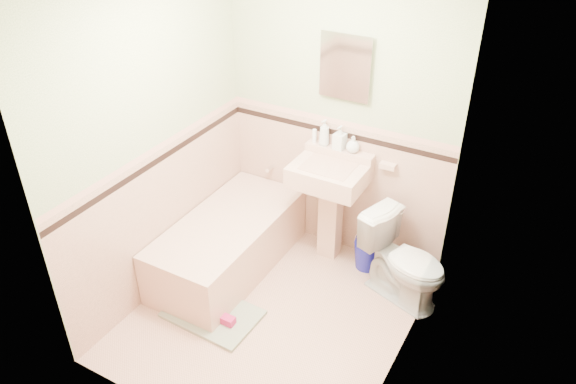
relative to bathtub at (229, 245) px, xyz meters
The scene contains 31 objects.
floor 0.75m from the bathtub, 27.65° to the right, with size 2.20×2.20×0.00m, color #DAA58E.
wall_back 1.43m from the bathtub, 50.71° to the left, with size 2.50×2.50×0.00m, color beige.
wall_front 1.87m from the bathtub, 66.22° to the right, with size 2.50×2.50×0.00m, color beige.
wall_left 1.14m from the bathtub, 138.27° to the right, with size 2.50×2.50×0.00m, color beige.
wall_right 1.95m from the bathtub, 11.45° to the right, with size 2.50×2.50×0.00m, color beige.
wainscot_back 1.05m from the bathtub, 50.27° to the left, with size 2.00×2.00×0.00m, color #DCAA94.
wainscot_front 1.60m from the bathtub, 66.05° to the right, with size 2.00×2.00×0.00m, color #DCAA94.
wainscot_left 0.61m from the bathtub, 137.33° to the right, with size 2.20×2.20×0.00m, color #DCAA94.
wainscot_right 1.69m from the bathtub, 11.53° to the right, with size 2.20×2.20×0.00m, color #DCAA94.
accent_back 1.33m from the bathtub, 50.04° to the left, with size 2.00×2.00×0.00m, color black.
accent_front 1.79m from the bathtub, 65.95° to the right, with size 2.00×2.00×0.00m, color black.
accent_left 1.02m from the bathtub, 136.85° to the right, with size 2.20×2.20×0.00m, color black.
accent_right 1.87m from the bathtub, 11.57° to the right, with size 2.20×2.20×0.00m, color black.
cap_back 1.40m from the bathtub, 50.04° to the left, with size 2.00×2.00×0.00m, color #DA9D8A.
cap_front 1.84m from the bathtub, 65.95° to the right, with size 2.00×2.00×0.00m, color #DA9D8A.
cap_left 1.11m from the bathtub, 136.85° to the right, with size 2.20×2.20×0.00m, color #DA9D8A.
cap_right 1.92m from the bathtub, 11.57° to the right, with size 2.20×2.20×0.00m, color #DA9D8A.
bathtub is the anchor object (origin of this frame).
tub_faucet 0.83m from the bathtub, 90.00° to the left, with size 0.04×0.04×0.12m, color silver.
sink 0.90m from the bathtub, 37.93° to the left, with size 0.60×0.49×0.94m, color #D5A590, non-canonical shape.
sink_faucet 1.20m from the bathtub, 44.58° to the left, with size 0.02×0.02×0.10m, color silver.
medicine_cabinet 1.78m from the bathtub, 47.42° to the left, with size 0.36×0.04×0.45m, color white.
soap_dish 1.51m from the bathtub, 33.57° to the left, with size 0.13×0.08×0.04m, color #D5A590.
soap_bottle_left 1.26m from the bathtub, 53.05° to the left, with size 0.09×0.09×0.23m, color #B2B2B2.
soap_bottle_mid 1.32m from the bathtub, 46.47° to the left, with size 0.09×0.09×0.20m, color #B2B2B2.
soap_bottle_right 1.36m from the bathtub, 41.79° to the left, with size 0.11×0.11×0.14m, color #B2B2B2.
tube 1.19m from the bathtub, 58.07° to the left, with size 0.04×0.04×0.12m, color white.
toilet 1.49m from the bathtub, 14.30° to the left, with size 0.40×0.71×0.72m, color white.
bucket 1.21m from the bathtub, 28.81° to the left, with size 0.25×0.25×0.25m, color navy, non-canonical shape.
bath_mat 0.65m from the bathtub, 68.40° to the right, with size 0.71×0.48×0.03m, color gray.
shoe 0.73m from the bathtub, 58.29° to the right, with size 0.15×0.07×0.06m, color #BF1E59.
Camera 1 is at (1.68, -2.76, 3.16)m, focal length 34.91 mm.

